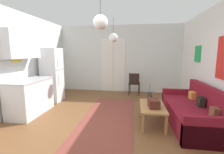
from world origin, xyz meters
The scene contains 12 objects.
ground_plane centered at (0.00, 0.00, -0.05)m, with size 5.49×7.41×0.10m, color brown.
wall_back centered at (-0.01, 3.45, 1.34)m, with size 5.09×0.13×2.71m.
area_rug centered at (0.01, 0.45, 0.01)m, with size 1.24×3.54×0.01m, color brown.
couch centered at (1.99, 0.55, 0.27)m, with size 0.90×2.10×0.87m.
coffee_table centered at (1.04, 0.41, 0.38)m, with size 0.53×0.99×0.44m.
bamboo_vase centered at (1.00, 0.69, 0.55)m, with size 0.11×0.11×0.45m.
handbag centered at (1.05, 0.28, 0.53)m, with size 0.25×0.35×0.31m.
refrigerator centered at (-2.07, 1.73, 0.88)m, with size 0.59×0.58×1.76m.
kitchen_counter centered at (-2.12, 0.59, 0.81)m, with size 0.64×1.26×2.16m.
accent_chair centered at (0.62, 2.84, 0.49)m, with size 0.45×0.43×0.85m.
pendant_lamp_near centered at (-0.06, 0.08, 2.21)m, with size 0.29×0.29×0.65m.
pendant_lamp_far centered at (-0.08, 2.06, 2.09)m, with size 0.29×0.29×0.77m.
Camera 1 is at (0.64, -3.11, 1.62)m, focal length 25.42 mm.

